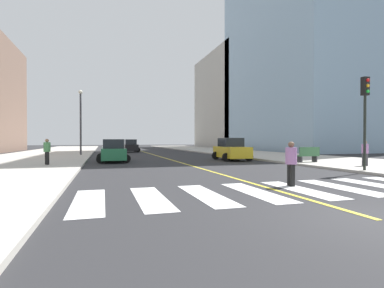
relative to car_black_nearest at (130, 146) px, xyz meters
The scene contains 16 objects.
ground_plane 39.98m from the car_black_nearest, 87.10° to the right, with size 220.00×220.00×0.00m, color #28282B.
sidewalk_kerb_east 24.49m from the car_black_nearest, 54.47° to the right, with size 10.00×120.00×0.15m, color #B2ADA3.
sidewalk_kerb_west 22.38m from the car_black_nearest, 117.06° to the right, with size 10.00×120.00×0.15m, color #B2ADA3.
crosswalk_paint 35.99m from the car_black_nearest, 86.78° to the right, with size 13.50×4.00×0.01m.
lane_divider_paint 2.21m from the car_black_nearest, ahead, with size 0.16×80.00×0.01m, color yellow.
office_tower_glass 37.34m from the car_black_nearest, ahead, with size 20.00×28.00×43.08m, color #8CADC6.
parking_garage_concrete 39.59m from the car_black_nearest, 37.85° to the left, with size 18.00×24.00×23.09m, color #B2ADA3.
car_black_nearest is the anchor object (origin of this frame).
car_yellow_second 21.94m from the car_black_nearest, 71.10° to the right, with size 2.89×4.52×1.98m.
car_green_third 20.41m from the car_black_nearest, 98.75° to the right, with size 2.61×4.17×1.86m.
traffic_light_near_corner 33.88m from the car_black_nearest, 73.17° to the right, with size 0.36×0.41×5.07m.
park_bench 28.52m from the car_black_nearest, 67.83° to the right, with size 1.82×0.62×1.12m.
pedestrian_crossing 35.28m from the car_black_nearest, 84.95° to the right, with size 0.43×0.43×1.73m.
pedestrian_waiting_east 32.52m from the car_black_nearest, 68.17° to the right, with size 0.40×0.40×1.60m.
pedestrian_walking_west 24.45m from the car_black_nearest, 107.79° to the right, with size 0.43×0.43×1.73m.
street_lamp 12.17m from the car_black_nearest, 122.57° to the right, with size 0.44×0.44×7.22m.
Camera 1 is at (-5.89, -5.05, 1.79)m, focal length 27.64 mm.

